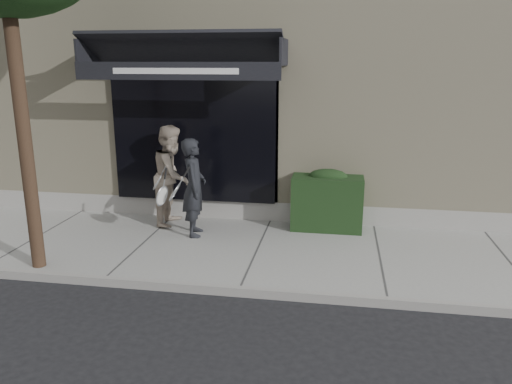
# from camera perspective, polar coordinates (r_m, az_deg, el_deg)

# --- Properties ---
(ground) EXTENTS (80.00, 80.00, 0.00)m
(ground) POSITION_cam_1_polar(r_m,az_deg,el_deg) (8.50, 0.23, -7.17)
(ground) COLOR black
(ground) RESTS_ON ground
(sidewalk) EXTENTS (20.00, 3.00, 0.12)m
(sidewalk) POSITION_cam_1_polar(r_m,az_deg,el_deg) (8.48, 0.23, -6.79)
(sidewalk) COLOR gray
(sidewalk) RESTS_ON ground
(curb) EXTENTS (20.00, 0.10, 0.14)m
(curb) POSITION_cam_1_polar(r_m,az_deg,el_deg) (7.08, -1.85, -11.26)
(curb) COLOR gray
(curb) RESTS_ON ground
(building_facade) EXTENTS (14.30, 8.04, 5.64)m
(building_facade) POSITION_cam_1_polar(r_m,az_deg,el_deg) (12.81, 3.89, 12.75)
(building_facade) COLOR beige
(building_facade) RESTS_ON ground
(hedge) EXTENTS (1.30, 0.70, 1.14)m
(hedge) POSITION_cam_1_polar(r_m,az_deg,el_deg) (9.38, 8.13, -0.96)
(hedge) COLOR black
(hedge) RESTS_ON sidewalk
(pedestrian_front) EXTENTS (0.84, 0.89, 1.76)m
(pedestrian_front) POSITION_cam_1_polar(r_m,az_deg,el_deg) (8.92, -7.12, 0.51)
(pedestrian_front) COLOR black
(pedestrian_front) RESTS_ON sidewalk
(pedestrian_back) EXTENTS (0.75, 0.97, 1.90)m
(pedestrian_back) POSITION_cam_1_polar(r_m,az_deg,el_deg) (9.62, -9.52, 1.91)
(pedestrian_back) COLOR #B1A08E
(pedestrian_back) RESTS_ON sidewalk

